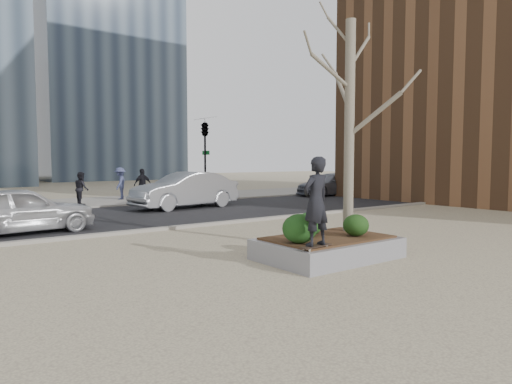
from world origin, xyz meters
TOP-DOWN VIEW (x-y plane):
  - ground at (0.00, 0.00)m, footprint 120.00×120.00m
  - street at (0.00, 10.00)m, footprint 60.00×8.00m
  - far_sidewalk at (0.00, 17.00)m, footprint 60.00×6.00m
  - planter at (1.00, 0.00)m, footprint 3.00×2.00m
  - planter_mulch at (1.00, 0.00)m, footprint 2.70×1.70m
  - sycamore_tree at (2.00, 0.30)m, footprint 2.80×2.80m
  - shrub_left at (-0.05, -0.21)m, footprint 0.71×0.71m
  - shrub_middle at (0.76, 0.36)m, footprint 0.62×0.62m
  - shrub_right at (1.57, -0.32)m, footprint 0.58×0.58m
  - skateboard at (-0.10, -0.73)m, footprint 0.80×0.29m
  - skateboarder at (-0.10, -0.73)m, footprint 0.66×0.45m
  - police_car at (-3.86, 7.78)m, footprint 4.29×2.06m
  - car_silver at (3.52, 11.36)m, footprint 5.14×2.28m
  - car_third at (14.39, 12.70)m, footprint 4.83×2.24m
  - pedestrian_a at (0.18, 15.70)m, footprint 0.64×0.81m
  - pedestrian_b at (2.83, 17.61)m, footprint 1.19×1.32m
  - pedestrian_c at (3.46, 16.01)m, footprint 1.04×0.51m
  - traffic_light_far at (6.50, 14.60)m, footprint 0.60×2.48m

SIDE VIEW (x-z plane):
  - ground at x=0.00m, z-range 0.00..0.00m
  - street at x=0.00m, z-range 0.00..0.02m
  - far_sidewalk at x=0.00m, z-range 0.00..0.02m
  - planter at x=1.00m, z-range 0.00..0.45m
  - planter_mulch at x=1.00m, z-range 0.45..0.49m
  - skateboard at x=-0.10m, z-range 0.45..0.53m
  - car_third at x=14.39m, z-range 0.02..1.38m
  - police_car at x=-3.86m, z-range 0.02..1.44m
  - shrub_right at x=1.57m, z-range 0.49..0.98m
  - shrub_middle at x=0.76m, z-range 0.49..1.02m
  - shrub_left at x=-0.05m, z-range 0.49..1.10m
  - pedestrian_a at x=0.18m, z-range 0.02..1.63m
  - car_silver at x=3.52m, z-range 0.02..1.66m
  - pedestrian_c at x=3.46m, z-range 0.02..1.74m
  - pedestrian_b at x=2.83m, z-range 0.02..1.80m
  - skateboarder at x=-0.10m, z-range 0.52..2.27m
  - traffic_light_far at x=6.50m, z-range 0.00..4.50m
  - sycamore_tree at x=2.00m, z-range 0.49..7.09m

